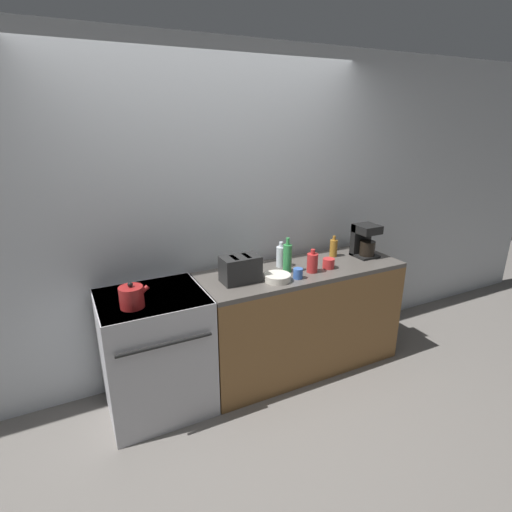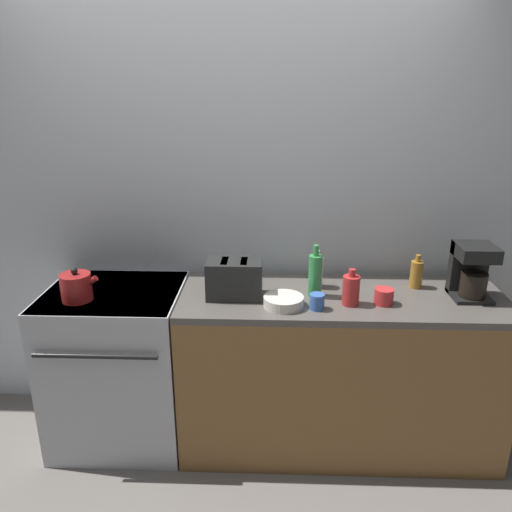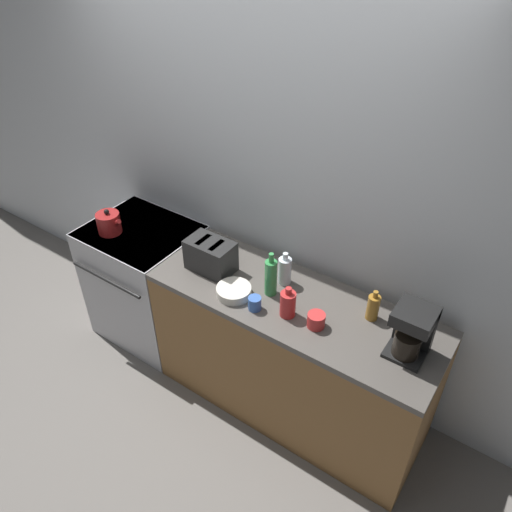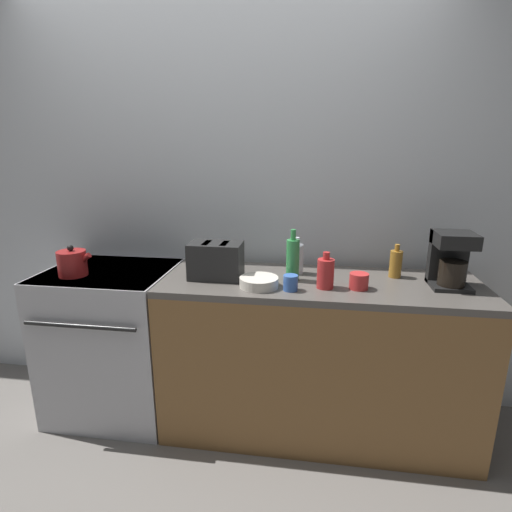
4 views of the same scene
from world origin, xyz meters
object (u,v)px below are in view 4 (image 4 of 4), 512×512
Objects in this scene: bottle_clear at (296,259)px; bowl at (259,282)px; kettle at (73,263)px; coffee_maker at (451,258)px; bottle_green at (293,259)px; cup_blue at (291,283)px; bottle_amber at (396,263)px; cup_red at (359,281)px; toaster at (216,260)px; bottle_red at (325,273)px; stove at (115,339)px.

bottle_clear is 0.32m from bowl.
kettle is 0.93× the size of bottle_clear.
coffee_maker reaches higher than bottle_green.
bottle_green reaches higher than cup_blue.
bottle_amber is 0.31m from cup_red.
toaster is at bearing -161.49° from bottle_clear.
cup_blue is (-0.17, -0.06, -0.04)m from bottle_red.
stove is 1.96m from coffee_maker.
cup_red is 0.35m from cup_blue.
cup_blue is at bearing -166.93° from coffee_maker.
bottle_green is at bearing 166.16° from cup_red.
bottle_red is 0.20m from bottle_green.
cup_red is at bearing -13.84° from bottle_green.
bottle_clear is 0.29m from cup_blue.
bottle_red reaches higher than kettle.
bowl is at bearing -170.71° from coffee_maker.
coffee_maker is (1.87, 0.00, 0.59)m from stove.
coffee_maker is (2.01, 0.12, 0.08)m from kettle.
bottle_amber is 1.94× the size of cup_red.
bottle_red reaches higher than cup_red.
kettle is at bearing 179.92° from bottle_red.
toaster is at bearing 156.04° from bowl.
coffee_maker reaches higher than stove.
kettle reaches higher than stove.
cup_blue is (0.41, -0.14, -0.06)m from toaster.
kettle is 0.97× the size of bowl.
bottle_amber is at bearing 31.45° from bottle_red.
cup_red is at bearing -166.44° from coffee_maker.
cup_red is at bearing -32.67° from bottle_clear.
toaster is 0.59m from bottle_red.
bowl is at bearing -9.62° from stove.
bottle_amber is (1.76, 0.23, 0.01)m from kettle.
stove is 1.19m from cup_blue.
cup_red is (1.55, 0.01, -0.03)m from kettle.
coffee_maker is at bearing -24.59° from bottle_amber.
bottle_amber reaches higher than cup_red.
bowl is at bearing -1.98° from kettle.
bottle_clear is (-0.16, 0.22, 0.01)m from bottle_red.
bottle_green is at bearing 90.15° from cup_blue.
bottle_clear is (1.22, 0.22, 0.02)m from kettle.
kettle is at bearing 178.02° from bowl.
bottle_green is (1.07, -0.02, 0.56)m from stove.
coffee_maker is 0.82m from cup_blue.
bottle_green is (-0.01, -0.12, 0.03)m from bottle_clear.
toaster reaches higher than stove.
coffee_maker reaches higher than bottle_clear.
coffee_maker is at bearing 2.15° from toaster.
bottle_clear is 1.05× the size of bowl.
bowl is (-0.33, -0.03, -0.05)m from bottle_red.
coffee_maker reaches higher than bottle_amber.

